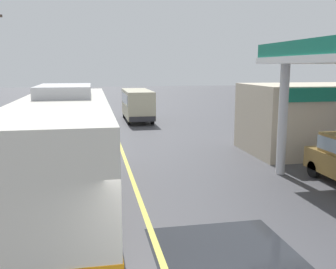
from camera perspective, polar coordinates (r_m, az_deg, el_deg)
name	(u,v)px	position (r m, az deg, el deg)	size (l,w,h in m)	color
ground	(116,133)	(25.03, -7.81, 0.20)	(120.00, 120.00, 0.00)	#424247
lane_divider_stripe	(121,149)	(20.13, -6.96, -2.18)	(0.16, 50.00, 0.01)	#D8CC4C
wet_puddle_patch	(233,264)	(8.92, 9.64, -18.49)	(3.30, 4.37, 0.01)	#26282D
coach_bus_main	(65,154)	(11.64, -15.10, -2.82)	(2.60, 11.04, 3.69)	silver
minibus_opposing_lane	(137,102)	(30.43, -4.59, 4.79)	(2.04, 6.13, 2.44)	#BFB799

